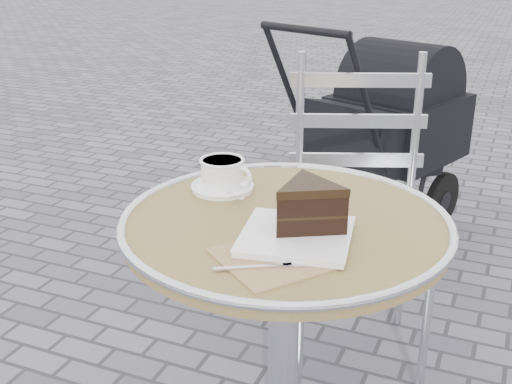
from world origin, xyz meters
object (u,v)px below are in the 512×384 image
at_px(cafe_table, 284,286).
at_px(baby_stroller, 383,138).
at_px(cake_plate_set, 305,213).
at_px(bistro_chair, 358,175).
at_px(cappuccino_set, 223,176).

bearing_deg(cafe_table, baby_stroller, 94.12).
xyz_separation_m(cake_plate_set, bistro_chair, (-0.07, 0.75, -0.18)).
distance_m(cappuccino_set, baby_stroller, 1.53).
xyz_separation_m(cafe_table, bistro_chair, (-0.01, 0.68, 0.03)).
height_order(cake_plate_set, baby_stroller, baby_stroller).
distance_m(cafe_table, bistro_chair, 0.69).
relative_size(cappuccino_set, baby_stroller, 0.15).
bearing_deg(baby_stroller, cake_plate_set, -62.92).
height_order(cappuccino_set, baby_stroller, baby_stroller).
bearing_deg(bistro_chair, cake_plate_set, -105.64).
relative_size(cafe_table, cake_plate_set, 2.13).
bearing_deg(cake_plate_set, cafe_table, 124.68).
distance_m(cafe_table, cake_plate_set, 0.24).
height_order(cafe_table, cappuccino_set, cappuccino_set).
xyz_separation_m(cappuccino_set, bistro_chair, (0.19, 0.58, -0.16)).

